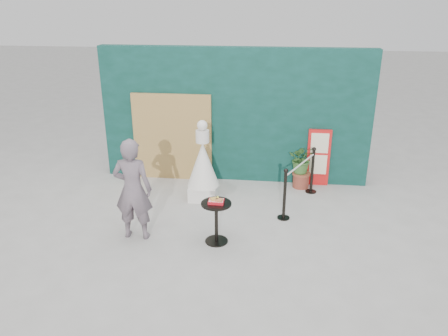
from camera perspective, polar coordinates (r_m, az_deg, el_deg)
ground at (r=7.55m, az=-1.13°, el=-10.44°), size 60.00×60.00×0.00m
back_wall at (r=9.85m, az=1.40°, el=6.86°), size 6.00×0.30×3.00m
bamboo_fence at (r=10.02m, az=-6.76°, el=3.99°), size 1.80×0.08×2.00m
woman at (r=7.63m, az=-11.82°, el=-2.78°), size 0.67×0.45×1.83m
menu_board at (r=9.92m, az=12.22°, el=1.32°), size 0.50×0.07×1.30m
statue at (r=9.01m, az=-2.76°, el=0.04°), size 0.67×0.67×1.71m
cafe_table at (r=7.49m, az=-1.01°, el=-6.30°), size 0.52×0.52×0.75m
food_basket at (r=7.37m, az=-1.01°, el=-4.31°), size 0.26×0.19×0.11m
planter at (r=9.75m, az=10.15°, el=0.68°), size 0.59×0.51×1.00m
stanchion_barrier at (r=8.95m, az=9.82°, el=-1.84°), size 0.84×1.54×1.03m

